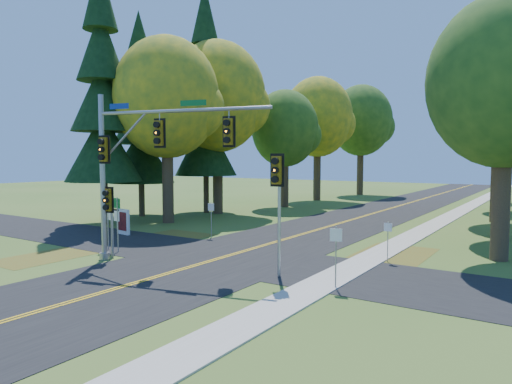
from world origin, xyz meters
The scene contains 29 objects.
ground centered at (0.00, 0.00, 0.00)m, with size 160.00×160.00×0.00m, color #3B5D21.
road_main centered at (0.00, 0.00, 0.01)m, with size 8.00×160.00×0.02m, color black.
road_cross centered at (0.00, 2.00, 0.01)m, with size 60.00×6.00×0.02m, color black.
centerline_left centered at (-0.10, 0.00, 0.03)m, with size 0.10×160.00×0.01m, color gold.
centerline_right centered at (0.10, 0.00, 0.03)m, with size 0.10×160.00×0.01m, color gold.
sidewalk_east centered at (6.20, 0.00, 0.03)m, with size 1.60×160.00×0.06m, color #9E998E.
leaf_patch_w_near centered at (-6.50, 4.00, 0.01)m, with size 4.00×6.00×0.00m, color brown.
leaf_patch_e centered at (6.80, 6.00, 0.01)m, with size 3.50×8.00×0.00m, color brown.
leaf_patch_w_far centered at (-7.50, -3.00, 0.01)m, with size 3.00×5.00×0.00m, color brown.
tree_w_a centered at (-11.13, 9.38, 9.49)m, with size 8.00×8.00×14.15m.
tree_e_a centered at (11.57, 8.77, 8.53)m, with size 7.20×7.20×12.73m.
tree_w_b centered at (-11.72, 16.29, 10.37)m, with size 8.60×8.60×15.38m.
tree_e_b centered at (10.97, 15.58, 8.90)m, with size 7.60×7.60×13.33m.
tree_w_c centered at (-9.54, 24.47, 7.94)m, with size 6.80×6.80×11.91m.
tree_e_c centered at (9.88, 23.69, 10.66)m, with size 8.80×8.80×15.79m.
tree_w_d centered at (-10.13, 33.18, 9.78)m, with size 8.20×8.20×14.56m.
tree_e_d centered at (9.26, 32.87, 8.24)m, with size 7.00×7.00×12.32m.
tree_w_e centered at (-8.92, 44.09, 10.07)m, with size 8.40×8.40×14.97m.
pine_a centered at (-14.50, 6.00, 9.18)m, with size 5.60×5.60×19.48m.
pine_b centered at (-16.00, 11.00, 8.16)m, with size 5.60×5.60×17.31m.
pine_c centered at (-13.00, 16.00, 9.69)m, with size 5.60×5.60×20.56m.
traffic_mast centered at (-2.45, -1.32, 5.13)m, with size 8.54×2.70×7.97m.
east_signal_pole centered at (4.24, -0.09, 3.89)m, with size 0.59×0.69×5.13m.
ped_signal_pole centered at (-4.43, -1.59, 2.65)m, with size 0.54×0.65×3.56m.
route_sign_cluster centered at (-5.93, -0.16, 2.06)m, with size 1.35×0.24×2.92m.
info_kiosk centered at (-9.66, 3.64, 0.83)m, with size 1.21×0.30×1.66m.
reg_sign_e_north centered at (7.11, 5.34, 1.33)m, with size 0.37×0.07×1.94m.
reg_sign_e_south centered at (6.87, -0.19, 1.63)m, with size 0.45×0.14×2.38m.
reg_sign_w centered at (-4.20, 5.95, 1.52)m, with size 0.42×0.10×2.22m.
Camera 1 is at (13.78, -15.99, 4.91)m, focal length 32.00 mm.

